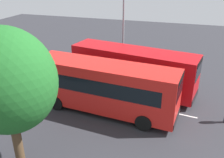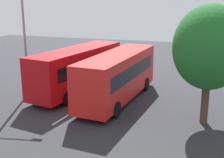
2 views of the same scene
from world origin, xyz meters
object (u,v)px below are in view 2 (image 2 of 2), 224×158
object	(u,v)px
bus_far_left	(118,75)
pedestrian	(132,64)
street_lamp	(28,31)
depot_tree	(210,48)
bus_center_left	(78,68)

from	to	relation	value
bus_far_left	pedestrian	distance (m)	7.78
street_lamp	depot_tree	xyz separation A→B (m)	(-1.67, -12.70, -0.32)
pedestrian	depot_tree	world-z (taller)	depot_tree
bus_center_left	pedestrian	distance (m)	7.15
bus_far_left	pedestrian	xyz separation A→B (m)	(7.68, 0.99, -0.82)
bus_far_left	bus_center_left	bearing A→B (deg)	78.68
bus_center_left	street_lamp	bearing A→B (deg)	128.48
pedestrian	street_lamp	size ratio (longest dim) A/B	0.21
bus_far_left	pedestrian	size ratio (longest dim) A/B	5.62
pedestrian	bus_center_left	bearing A→B (deg)	20.89
bus_far_left	street_lamp	size ratio (longest dim) A/B	1.18
street_lamp	pedestrian	bearing A→B (deg)	44.95
bus_center_left	depot_tree	bearing A→B (deg)	-99.63
bus_center_left	depot_tree	xyz separation A→B (m)	(-3.39, -9.54, 2.60)
bus_far_left	street_lamp	xyz separation A→B (m)	(-0.66, 6.72, 2.92)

